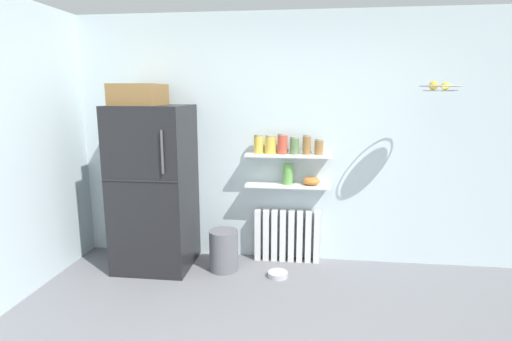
# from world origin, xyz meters

# --- Properties ---
(ground_plane) EXTENTS (7.04, 7.04, 0.00)m
(ground_plane) POSITION_xyz_m (0.00, 0.50, 0.00)
(ground_plane) COLOR slate
(back_wall) EXTENTS (7.04, 0.10, 2.60)m
(back_wall) POSITION_xyz_m (0.00, 2.05, 1.30)
(back_wall) COLOR silver
(back_wall) RESTS_ON ground_plane
(refrigerator) EXTENTS (0.75, 0.74, 1.88)m
(refrigerator) POSITION_xyz_m (-1.29, 1.65, 0.88)
(refrigerator) COLOR black
(refrigerator) RESTS_ON ground_plane
(radiator) EXTENTS (0.69, 0.12, 0.56)m
(radiator) POSITION_xyz_m (0.07, 1.92, 0.28)
(radiator) COLOR white
(radiator) RESTS_ON ground_plane
(wall_shelf_lower) EXTENTS (0.88, 0.22, 0.02)m
(wall_shelf_lower) POSITION_xyz_m (0.07, 1.89, 0.84)
(wall_shelf_lower) COLOR white
(wall_shelf_upper) EXTENTS (0.88, 0.22, 0.02)m
(wall_shelf_upper) POSITION_xyz_m (0.07, 1.89, 1.16)
(wall_shelf_upper) COLOR white
(storage_jar_0) EXTENTS (0.10, 0.10, 0.20)m
(storage_jar_0) POSITION_xyz_m (-0.24, 1.89, 1.27)
(storage_jar_0) COLOR yellow
(storage_jar_0) RESTS_ON wall_shelf_upper
(storage_jar_1) EXTENTS (0.11, 0.11, 0.19)m
(storage_jar_1) POSITION_xyz_m (-0.12, 1.89, 1.27)
(storage_jar_1) COLOR yellow
(storage_jar_1) RESTS_ON wall_shelf_upper
(storage_jar_2) EXTENTS (0.10, 0.10, 0.21)m
(storage_jar_2) POSITION_xyz_m (0.01, 1.89, 1.28)
(storage_jar_2) COLOR #C64C38
(storage_jar_2) RESTS_ON wall_shelf_upper
(storage_jar_3) EXTENTS (0.09, 0.09, 0.18)m
(storage_jar_3) POSITION_xyz_m (0.13, 1.89, 1.26)
(storage_jar_3) COLOR #5B7F4C
(storage_jar_3) RESTS_ON wall_shelf_upper
(storage_jar_4) EXTENTS (0.08, 0.08, 0.20)m
(storage_jar_4) POSITION_xyz_m (0.25, 1.89, 1.27)
(storage_jar_4) COLOR olive
(storage_jar_4) RESTS_ON wall_shelf_upper
(storage_jar_5) EXTENTS (0.09, 0.09, 0.16)m
(storage_jar_5) POSITION_xyz_m (0.38, 1.89, 1.25)
(storage_jar_5) COLOR olive
(storage_jar_5) RESTS_ON wall_shelf_upper
(vase) EXTENTS (0.10, 0.10, 0.22)m
(vase) POSITION_xyz_m (0.07, 1.89, 0.96)
(vase) COLOR #66A84C
(vase) RESTS_ON wall_shelf_lower
(shelf_bowl) EXTENTS (0.18, 0.18, 0.08)m
(shelf_bowl) POSITION_xyz_m (0.31, 1.89, 0.90)
(shelf_bowl) COLOR orange
(shelf_bowl) RESTS_ON wall_shelf_lower
(trash_bin) EXTENTS (0.29, 0.29, 0.42)m
(trash_bin) POSITION_xyz_m (-0.56, 1.60, 0.21)
(trash_bin) COLOR slate
(trash_bin) RESTS_ON ground_plane
(pet_food_bowl) EXTENTS (0.20, 0.20, 0.05)m
(pet_food_bowl) POSITION_xyz_m (0.00, 1.50, 0.03)
(pet_food_bowl) COLOR #B7B7BC
(pet_food_bowl) RESTS_ON ground_plane
(hanging_fruit_basket) EXTENTS (0.35, 0.35, 0.09)m
(hanging_fruit_basket) POSITION_xyz_m (1.40, 1.56, 1.84)
(hanging_fruit_basket) COLOR #B2B2B7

